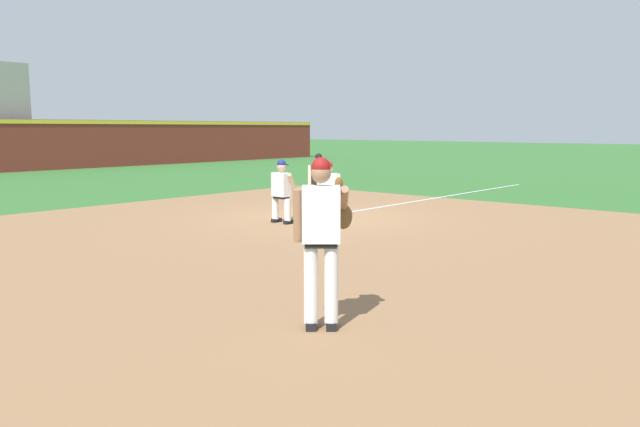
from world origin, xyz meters
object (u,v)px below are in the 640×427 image
object	(u,v)px
baseball	(310,246)
umpire	(319,177)
first_base_bag	(319,216)
first_baseman	(329,186)
pitcher	(323,232)
baserunner	(282,189)

from	to	relation	value
baseball	umpire	size ratio (longest dim) A/B	0.05
first_base_bag	first_baseman	distance (m)	0.87
umpire	first_base_bag	bearing A→B (deg)	-138.77
first_base_bag	pitcher	xyz separation A→B (m)	(-6.38, -5.59, 1.01)
baserunner	baseball	bearing A→B (deg)	-126.27
baseball	baserunner	world-z (taller)	baserunner
pitcher	umpire	bearing A→B (deg)	41.24
first_base_bag	baserunner	distance (m)	1.46
first_base_bag	baseball	bearing A→B (deg)	-141.48
first_base_bag	umpire	size ratio (longest dim) A/B	0.26
baserunner	umpire	distance (m)	3.45
first_base_bag	umpire	xyz separation A→B (m)	(1.82, 1.59, 0.75)
baseball	baserunner	bearing A→B (deg)	53.73
first_baseman	first_base_bag	bearing A→B (deg)	-168.77
first_baseman	baseball	bearing A→B (deg)	-144.64
baseball	pitcher	bearing A→B (deg)	-136.41
baseball	umpire	distance (m)	6.39
baseball	umpire	xyz separation A→B (m)	(4.89, 4.04, 0.76)
first_base_bag	first_baseman	size ratio (longest dim) A/B	0.28
umpire	baseball	bearing A→B (deg)	-140.45
first_base_bag	pitcher	world-z (taller)	pitcher
baseball	pitcher	xyz separation A→B (m)	(-3.30, -3.15, 1.02)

